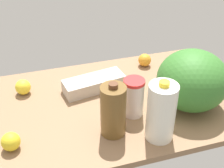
# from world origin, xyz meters

# --- Properties ---
(countertop) EXTENTS (1.20, 0.76, 0.03)m
(countertop) POSITION_xyz_m (0.00, 0.00, 0.01)
(countertop) COLOR #886648
(countertop) RESTS_ON ground
(chocolate_milk_jug) EXTENTS (0.10, 0.10, 0.24)m
(chocolate_milk_jug) POSITION_xyz_m (-0.06, -0.20, 0.14)
(chocolate_milk_jug) COLOR brown
(chocolate_milk_jug) RESTS_ON countertop
(milk_jug) EXTENTS (0.11, 0.11, 0.27)m
(milk_jug) POSITION_xyz_m (0.12, -0.28, 0.16)
(milk_jug) COLOR white
(milk_jug) RESTS_ON countertop
(tumbler_cup) EXTENTS (0.09, 0.09, 0.18)m
(tumbler_cup) POSITION_xyz_m (0.06, -0.11, 0.12)
(tumbler_cup) COLOR beige
(tumbler_cup) RESTS_ON countertop
(egg_carton) EXTENTS (0.31, 0.16, 0.06)m
(egg_carton) POSITION_xyz_m (-0.06, 0.13, 0.06)
(egg_carton) COLOR beige
(egg_carton) RESTS_ON countertop
(watermelon) EXTENTS (0.31, 0.31, 0.27)m
(watermelon) POSITION_xyz_m (0.33, -0.12, 0.16)
(watermelon) COLOR #36742B
(watermelon) RESTS_ON countertop
(lemon_near_front) EXTENTS (0.07, 0.07, 0.07)m
(lemon_near_front) POSITION_xyz_m (-0.46, -0.18, 0.07)
(lemon_near_front) COLOR yellow
(lemon_near_front) RESTS_ON countertop
(lime_by_jug) EXTENTS (0.06, 0.06, 0.06)m
(lime_by_jug) POSITION_xyz_m (0.53, 0.12, 0.06)
(lime_by_jug) COLOR #61B435
(lime_by_jug) RESTS_ON countertop
(orange_loose) EXTENTS (0.07, 0.07, 0.07)m
(orange_loose) POSITION_xyz_m (0.27, 0.27, 0.07)
(orange_loose) COLOR orange
(orange_loose) RESTS_ON countertop
(lemon_far_back) EXTENTS (0.07, 0.07, 0.07)m
(lemon_far_back) POSITION_xyz_m (-0.39, 0.19, 0.07)
(lemon_far_back) COLOR yellow
(lemon_far_back) RESTS_ON countertop
(lime_beside_bowl) EXTENTS (0.05, 0.05, 0.05)m
(lime_beside_bowl) POSITION_xyz_m (0.54, -0.06, 0.06)
(lime_beside_bowl) COLOR #62B52E
(lime_beside_bowl) RESTS_ON countertop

